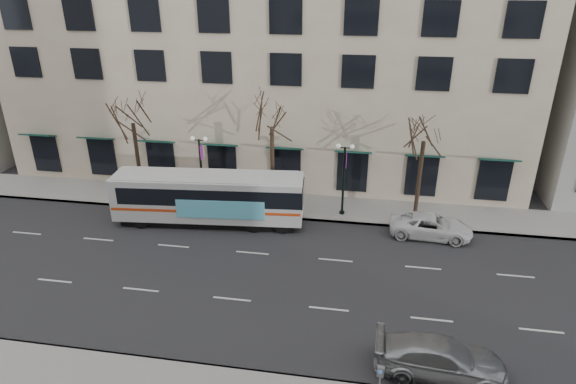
% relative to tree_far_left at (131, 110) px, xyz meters
% --- Properties ---
extents(ground, '(160.00, 160.00, 0.00)m').
position_rel_tree_far_left_xyz_m(ground, '(10.00, -8.80, -6.70)').
color(ground, black).
rests_on(ground, ground).
extents(sidewalk_far, '(80.00, 4.00, 0.15)m').
position_rel_tree_far_left_xyz_m(sidewalk_far, '(15.00, 0.20, -6.62)').
color(sidewalk_far, gray).
rests_on(sidewalk_far, ground).
extents(building_hotel, '(40.00, 20.00, 24.00)m').
position_rel_tree_far_left_xyz_m(building_hotel, '(8.00, 12.20, 5.30)').
color(building_hotel, '#BCA890').
rests_on(building_hotel, ground).
extents(tree_far_left, '(3.60, 3.60, 8.34)m').
position_rel_tree_far_left_xyz_m(tree_far_left, '(0.00, 0.00, 0.00)').
color(tree_far_left, black).
rests_on(tree_far_left, ground).
extents(tree_far_mid, '(3.60, 3.60, 8.55)m').
position_rel_tree_far_left_xyz_m(tree_far_mid, '(10.00, 0.00, 0.21)').
color(tree_far_mid, black).
rests_on(tree_far_mid, ground).
extents(tree_far_right, '(3.60, 3.60, 8.06)m').
position_rel_tree_far_left_xyz_m(tree_far_right, '(20.00, 0.00, -0.28)').
color(tree_far_right, black).
rests_on(tree_far_right, ground).
extents(lamp_post_left, '(1.22, 0.45, 5.21)m').
position_rel_tree_far_left_xyz_m(lamp_post_left, '(5.01, -0.60, -3.75)').
color(lamp_post_left, black).
rests_on(lamp_post_left, ground).
extents(lamp_post_right, '(1.22, 0.45, 5.21)m').
position_rel_tree_far_left_xyz_m(lamp_post_right, '(15.01, -0.60, -3.75)').
color(lamp_post_right, black).
rests_on(lamp_post_right, ground).
extents(city_bus, '(12.74, 3.85, 3.40)m').
position_rel_tree_far_left_xyz_m(city_bus, '(6.35, -3.00, -4.84)').
color(city_bus, silver).
rests_on(city_bus, ground).
extents(silver_car, '(5.45, 2.35, 1.56)m').
position_rel_tree_far_left_xyz_m(silver_car, '(19.89, -14.58, -5.92)').
color(silver_car, '#999CA0').
rests_on(silver_car, ground).
extents(white_pickup, '(5.29, 2.70, 1.43)m').
position_rel_tree_far_left_xyz_m(white_pickup, '(20.74, -2.60, -5.98)').
color(white_pickup, silver).
rests_on(white_pickup, ground).
extents(pay_station, '(0.30, 0.23, 1.22)m').
position_rel_tree_far_left_xyz_m(pay_station, '(17.42, -16.10, -5.67)').
color(pay_station, slate).
rests_on(pay_station, sidewalk_near).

